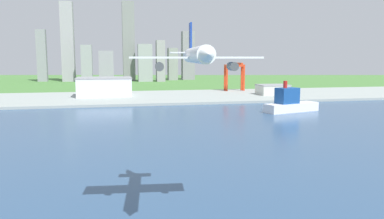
{
  "coord_description": "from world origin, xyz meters",
  "views": [
    {
      "loc": [
        -34.9,
        65.02,
        45.22
      ],
      "look_at": [
        -3.16,
        215.79,
        24.16
      ],
      "focal_mm": 35.55,
      "sensor_mm": 36.0,
      "label": 1
    }
  ],
  "objects_px": {
    "ferry_boat": "(290,103)",
    "warehouse_annex": "(273,90)",
    "port_crane_red": "(235,70)",
    "warehouse_main": "(104,87)",
    "airplane_landing": "(197,56)"
  },
  "relations": [
    {
      "from": "warehouse_annex",
      "to": "port_crane_red",
      "type": "bearing_deg",
      "value": 114.63
    },
    {
      "from": "airplane_landing",
      "to": "warehouse_main",
      "type": "xyz_separation_m",
      "value": [
        -29.7,
        340.16,
        -32.68
      ]
    },
    {
      "from": "port_crane_red",
      "to": "warehouse_main",
      "type": "xyz_separation_m",
      "value": [
        -164.63,
        -37.18,
        -15.94
      ]
    },
    {
      "from": "warehouse_main",
      "to": "port_crane_red",
      "type": "bearing_deg",
      "value": 12.73
    },
    {
      "from": "ferry_boat",
      "to": "warehouse_main",
      "type": "bearing_deg",
      "value": 137.12
    },
    {
      "from": "airplane_landing",
      "to": "warehouse_main",
      "type": "height_order",
      "value": "airplane_landing"
    },
    {
      "from": "airplane_landing",
      "to": "warehouse_annex",
      "type": "height_order",
      "value": "airplane_landing"
    },
    {
      "from": "port_crane_red",
      "to": "warehouse_annex",
      "type": "height_order",
      "value": "port_crane_red"
    },
    {
      "from": "ferry_boat",
      "to": "warehouse_main",
      "type": "xyz_separation_m",
      "value": [
        -153.79,
        142.79,
        5.57
      ]
    },
    {
      "from": "ferry_boat",
      "to": "warehouse_annex",
      "type": "bearing_deg",
      "value": 72.62
    },
    {
      "from": "airplane_landing",
      "to": "warehouse_main",
      "type": "distance_m",
      "value": 343.01
    },
    {
      "from": "ferry_boat",
      "to": "port_crane_red",
      "type": "relative_size",
      "value": 1.3
    },
    {
      "from": "airplane_landing",
      "to": "ferry_boat",
      "type": "bearing_deg",
      "value": 57.84
    },
    {
      "from": "airplane_landing",
      "to": "warehouse_annex",
      "type": "bearing_deg",
      "value": 63.04
    },
    {
      "from": "port_crane_red",
      "to": "ferry_boat",
      "type": "bearing_deg",
      "value": -93.45
    }
  ]
}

